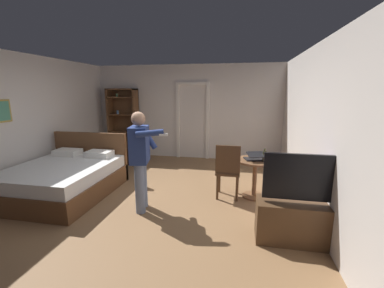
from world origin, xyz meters
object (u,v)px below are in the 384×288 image
Objects in this scene: bed at (65,178)px; bottle_on_table at (264,156)px; laptop at (255,157)px; tv_flatscreen at (301,217)px; person_blue_shirt at (141,155)px; wooden_chair at (228,169)px; suitcase_small at (135,155)px; suitcase_dark at (132,156)px; side_table at (255,172)px; bookshelf at (124,121)px.

bottle_on_table is (3.61, 0.43, 0.49)m from bed.
bottle_on_table reaches higher than laptop.
person_blue_shirt is at bearing 168.60° from tv_flatscreen.
wooden_chair is 0.62× the size of person_blue_shirt.
bottle_on_table is at bearing -13.86° from laptop.
suitcase_small is (-2.64, 2.01, -0.38)m from wooden_chair.
bed is 1.81m from person_blue_shirt.
side_table is at bearing -10.17° from suitcase_dark.
tv_flatscreen reaches higher than bottle_on_table.
wooden_chair is (-0.46, -0.11, -0.21)m from laptop.
bottle_on_table is at bearing 6.72° from wooden_chair.
wooden_chair is at bearing 6.72° from bed.
suitcase_dark is at bearing 153.33° from bottle_on_table.
bed is 3.03m from wooden_chair.
side_table is 0.71× the size of wooden_chair.
bed is at bearing -107.53° from suitcase_small.
bottle_on_table reaches higher than side_table.
bookshelf is 4.04m from wooden_chair.
bookshelf is at bearing 147.33° from side_table.
tv_flatscreen reaches higher than wooden_chair.
person_blue_shirt is at bearing -152.24° from wooden_chair.
person_blue_shirt reaches higher than wooden_chair.
person_blue_shirt is at bearing -158.33° from bottle_on_table.
suitcase_dark is (-3.05, 1.57, -0.54)m from laptop.
wooden_chair is (-0.98, 1.17, 0.20)m from tv_flatscreen.
person_blue_shirt is 3.10m from suitcase_small.
tv_flatscreen reaches higher than bed.
laptop is at bearing 13.67° from wooden_chair.
wooden_chair is at bearing -173.28° from bottle_on_table.
laptop is 3.47m from suitcase_dark.
bed reaches higher than wooden_chair.
wooden_chair reaches higher than bottle_on_table.
bed is 3.51m from side_table.
suitcase_dark is at bearing 147.02° from wooden_chair.
tv_flatscreen is 1.42m from side_table.
tv_flatscreen is at bearing -49.83° from wooden_chair.
bottle_on_table reaches higher than suitcase_small.
person_blue_shirt is (1.82, -3.18, -0.14)m from bookshelf.
side_table is 2.04m from person_blue_shirt.
bookshelf is at bearing 146.74° from laptop.
person_blue_shirt reaches higher than suitcase_dark.
bookshelf is 1.28m from suitcase_dark.
side_table is 3.64m from suitcase_small.
person_blue_shirt is at bearing -73.14° from suitcase_small.
tv_flatscreen reaches higher than suitcase_dark.
bottle_on_table is at bearing 6.72° from bed.
suitcase_small is (0.51, -0.47, -0.88)m from bookshelf.
bottle_on_table reaches higher than suitcase_dark.
bed is 1.23× the size of person_blue_shirt.
bookshelf is at bearing 138.62° from tv_flatscreen.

